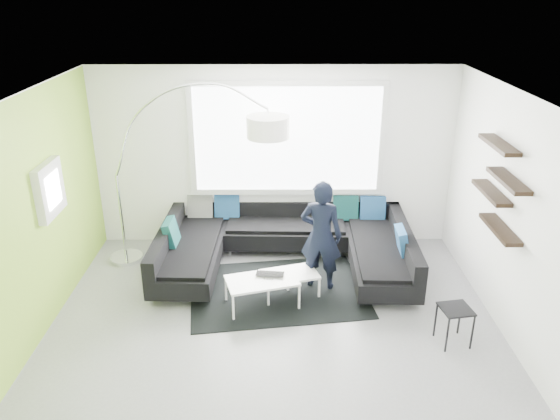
% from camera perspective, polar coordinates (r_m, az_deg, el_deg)
% --- Properties ---
extents(ground, '(5.50, 5.50, 0.00)m').
position_cam_1_polar(ground, '(6.79, -0.67, -12.39)').
color(ground, gray).
rests_on(ground, ground).
extents(room_shell, '(5.54, 5.04, 2.82)m').
position_cam_1_polar(room_shell, '(6.12, -0.39, 2.71)').
color(room_shell, white).
rests_on(room_shell, ground).
extents(sectional_sofa, '(3.66, 2.33, 0.77)m').
position_cam_1_polar(sectional_sofa, '(7.92, 0.54, -3.99)').
color(sectional_sofa, black).
rests_on(sectional_sofa, ground).
extents(rug, '(2.55, 2.00, 0.01)m').
position_cam_1_polar(rug, '(7.53, -0.25, -8.41)').
color(rug, black).
rests_on(rug, ground).
extents(coffee_table, '(1.31, 0.97, 0.38)m').
position_cam_1_polar(coffee_table, '(7.25, -0.42, -8.05)').
color(coffee_table, white).
rests_on(coffee_table, ground).
extents(arc_lamp, '(2.63, 1.31, 2.68)m').
position_cam_1_polar(arc_lamp, '(8.13, -16.73, 3.43)').
color(arc_lamp, silver).
rests_on(arc_lamp, ground).
extents(side_table, '(0.39, 0.39, 0.47)m').
position_cam_1_polar(side_table, '(6.76, 17.69, -11.42)').
color(side_table, black).
rests_on(side_table, ground).
extents(person, '(0.75, 0.65, 1.55)m').
position_cam_1_polar(person, '(7.31, 4.31, -2.67)').
color(person, black).
rests_on(person, ground).
extents(laptop, '(0.42, 0.32, 0.03)m').
position_cam_1_polar(laptop, '(7.08, -1.12, -6.95)').
color(laptop, black).
rests_on(laptop, coffee_table).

